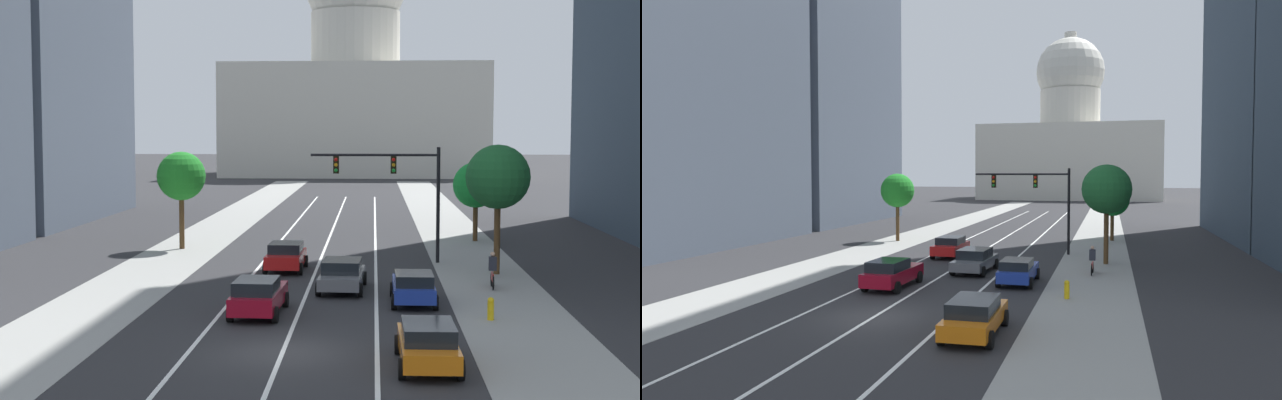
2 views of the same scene
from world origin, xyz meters
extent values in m
plane|color=#2B2B2D|center=(0.00, 40.00, 0.00)|extent=(400.00, 400.00, 0.00)
cube|color=gray|center=(-8.61, 35.00, 0.01)|extent=(4.64, 130.00, 0.01)
cube|color=gray|center=(8.61, 35.00, 0.01)|extent=(4.64, 130.00, 0.01)
cube|color=white|center=(-3.14, 25.00, 0.01)|extent=(0.16, 90.00, 0.01)
cube|color=white|center=(0.00, 25.00, 0.01)|extent=(0.16, 90.00, 0.01)
cube|color=white|center=(3.14, 25.00, 0.01)|extent=(0.16, 90.00, 0.01)
cube|color=#4C5666|center=(-28.45, 43.73, 25.00)|extent=(17.57, 24.32, 49.99)
cube|color=beige|center=(0.00, 118.79, 8.79)|extent=(41.39, 23.78, 17.57)
cylinder|color=beige|center=(0.00, 118.79, 21.87)|extent=(14.31, 14.31, 8.60)
sphere|color=beige|center=(0.00, 118.79, 30.65)|extent=(16.27, 16.27, 16.27)
cylinder|color=beige|center=(0.00, 118.79, 37.97)|extent=(2.93, 2.93, 4.07)
cube|color=slate|center=(1.57, 11.84, 0.60)|extent=(2.08, 4.74, 0.55)
cube|color=black|center=(1.57, 11.77, 1.16)|extent=(1.82, 2.43, 0.57)
cylinder|color=black|center=(0.72, 13.47, 0.32)|extent=(0.25, 0.65, 0.64)
cylinder|color=black|center=(2.58, 13.38, 0.32)|extent=(0.25, 0.65, 0.64)
cylinder|color=black|center=(0.57, 10.30, 0.32)|extent=(0.25, 0.65, 0.64)
cylinder|color=black|center=(2.43, 10.22, 0.32)|extent=(0.25, 0.65, 0.64)
cube|color=orange|center=(4.72, -1.53, 0.61)|extent=(1.79, 4.60, 0.58)
cube|color=black|center=(4.72, -1.79, 1.17)|extent=(1.63, 2.49, 0.53)
cylinder|color=black|center=(3.83, 0.02, 0.32)|extent=(0.23, 0.64, 0.64)
cylinder|color=black|center=(5.57, 0.04, 0.32)|extent=(0.23, 0.64, 0.64)
cylinder|color=black|center=(3.87, -3.10, 0.32)|extent=(0.23, 0.64, 0.64)
cylinder|color=black|center=(5.60, -3.08, 0.32)|extent=(0.23, 0.64, 0.64)
cube|color=#1E389E|center=(4.72, 8.92, 0.62)|extent=(1.71, 4.36, 0.60)
cube|color=black|center=(4.72, 8.29, 1.16)|extent=(1.57, 2.24, 0.48)
cylinder|color=black|center=(3.86, 10.41, 0.32)|extent=(0.22, 0.64, 0.64)
cylinder|color=black|center=(5.57, 10.41, 0.32)|extent=(0.22, 0.64, 0.64)
cylinder|color=black|center=(3.86, 7.44, 0.32)|extent=(0.22, 0.64, 0.64)
cylinder|color=black|center=(5.57, 7.44, 0.32)|extent=(0.22, 0.64, 0.64)
cube|color=red|center=(-1.57, 17.51, 0.65)|extent=(1.89, 4.15, 0.67)
cube|color=black|center=(-1.57, 17.50, 1.24)|extent=(1.71, 2.26, 0.50)
cylinder|color=black|center=(-2.45, 18.93, 0.32)|extent=(0.23, 0.64, 0.64)
cylinder|color=black|center=(-0.64, 18.89, 0.32)|extent=(0.23, 0.64, 0.64)
cylinder|color=black|center=(-2.50, 16.13, 0.32)|extent=(0.23, 0.64, 0.64)
cylinder|color=black|center=(-0.70, 16.10, 0.32)|extent=(0.23, 0.64, 0.64)
cube|color=maroon|center=(-1.57, 6.19, 0.66)|extent=(1.91, 4.67, 0.68)
cube|color=black|center=(-1.60, 5.55, 1.27)|extent=(1.69, 2.34, 0.53)
cylinder|color=black|center=(-2.39, 7.79, 0.32)|extent=(0.24, 0.65, 0.64)
cylinder|color=black|center=(-0.64, 7.73, 0.32)|extent=(0.24, 0.65, 0.64)
cylinder|color=black|center=(-2.50, 4.65, 0.32)|extent=(0.24, 0.65, 0.64)
cylinder|color=black|center=(-0.75, 4.59, 0.32)|extent=(0.24, 0.65, 0.64)
cylinder|color=black|center=(6.59, 20.93, 3.22)|extent=(0.20, 0.20, 6.44)
cylinder|color=black|center=(3.05, 20.93, 6.00)|extent=(7.09, 0.14, 0.14)
cube|color=black|center=(4.11, 20.93, 5.45)|extent=(0.32, 0.28, 0.96)
sphere|color=red|center=(4.11, 20.78, 5.75)|extent=(0.20, 0.20, 0.20)
sphere|color=orange|center=(4.11, 20.78, 5.45)|extent=(0.20, 0.20, 0.20)
sphere|color=green|center=(4.11, 20.78, 5.15)|extent=(0.20, 0.20, 0.20)
cube|color=black|center=(0.92, 20.93, 5.45)|extent=(0.32, 0.28, 0.96)
sphere|color=red|center=(0.92, 20.78, 5.75)|extent=(0.20, 0.20, 0.20)
sphere|color=orange|center=(0.92, 20.78, 5.45)|extent=(0.20, 0.20, 0.20)
sphere|color=green|center=(0.92, 20.78, 5.15)|extent=(0.20, 0.20, 0.20)
cylinder|color=yellow|center=(7.58, 5.58, 0.35)|extent=(0.26, 0.26, 0.70)
sphere|color=yellow|center=(7.58, 5.58, 0.78)|extent=(0.26, 0.26, 0.26)
cylinder|color=yellow|center=(7.58, 5.42, 0.39)|extent=(0.10, 0.12, 0.10)
cylinder|color=black|center=(8.54, 12.25, 0.33)|extent=(0.08, 0.66, 0.66)
cylinder|color=black|center=(8.59, 13.29, 0.33)|extent=(0.08, 0.66, 0.66)
cube|color=#A51919|center=(8.57, 12.77, 0.55)|extent=(0.11, 1.00, 0.36)
cube|color=#262833|center=(8.57, 12.72, 1.18)|extent=(0.37, 0.30, 0.64)
sphere|color=tan|center=(8.57, 12.79, 1.61)|extent=(0.22, 0.22, 0.22)
cylinder|color=#51381E|center=(9.77, 30.96, 1.34)|extent=(0.32, 0.32, 2.69)
sphere|color=#198832|center=(9.77, 30.96, 3.74)|extent=(3.03, 3.03, 3.03)
cylinder|color=#51381E|center=(9.33, 17.01, 1.93)|extent=(0.32, 0.32, 3.86)
sphere|color=#1D5C2C|center=(9.33, 17.01, 5.01)|extent=(3.29, 3.29, 3.29)
cylinder|color=#51381E|center=(-8.88, 25.94, 1.74)|extent=(0.32, 0.32, 3.48)
sphere|color=#208125|center=(-8.88, 25.94, 4.54)|extent=(3.02, 3.02, 3.02)
camera|label=1|loc=(3.00, -29.80, 7.43)|focal=51.25mm
camera|label=2|loc=(9.52, -22.02, 6.00)|focal=32.06mm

